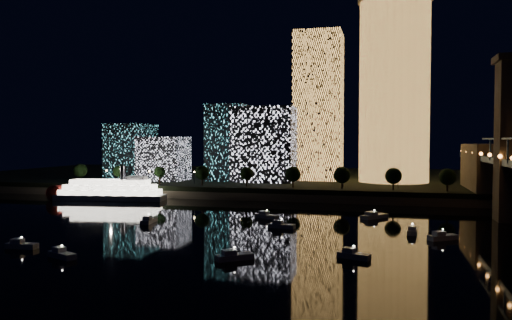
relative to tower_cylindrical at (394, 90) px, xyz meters
The scene contains 10 objects.
ground 140.12m from the tower_cylindrical, 103.44° to the right, with size 520.00×520.00×0.00m, color black.
far_bank 63.42m from the tower_cylindrical, 133.76° to the left, with size 420.00×160.00×5.00m, color black.
seawall 72.21m from the tower_cylindrical, 123.60° to the right, with size 420.00×6.00×3.00m, color #6B5E4C.
tower_cylindrical is the anchor object (origin of this frame).
tower_rectangular 36.88m from the tower_cylindrical, behind, with size 22.74×22.74×72.34m, color #E7A04A.
midrise_blocks 89.64m from the tower_cylindrical, behind, with size 93.43×32.77×36.86m.
riverboat 137.38m from the tower_cylindrical, 152.13° to the right, with size 48.87×16.92×14.45m.
motorboats 129.24m from the tower_cylindrical, 105.46° to the right, with size 101.05×77.93×2.78m.
esplanade_trees 76.53m from the tower_cylindrical, 143.12° to the right, with size 166.35×6.77×8.88m.
street_lamps 82.75m from the tower_cylindrical, 152.20° to the right, with size 132.70×0.70×5.65m.
Camera 1 is at (26.71, -114.71, 24.51)m, focal length 35.00 mm.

